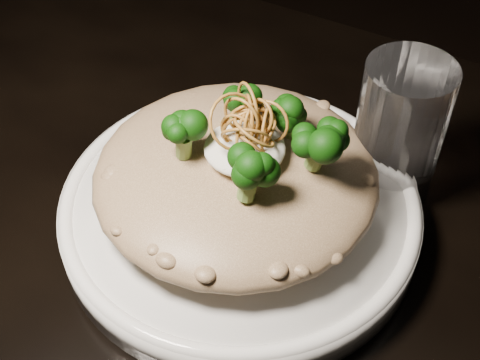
# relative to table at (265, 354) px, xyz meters

# --- Properties ---
(table) EXTENTS (1.10, 0.80, 0.75)m
(table) POSITION_rel_table_xyz_m (0.00, 0.00, 0.00)
(table) COLOR black
(table) RESTS_ON ground
(plate) EXTENTS (0.31, 0.31, 0.03)m
(plate) POSITION_rel_table_xyz_m (-0.06, 0.06, 0.10)
(plate) COLOR white
(plate) RESTS_ON table
(risotto) EXTENTS (0.24, 0.24, 0.05)m
(risotto) POSITION_rel_table_xyz_m (-0.06, 0.06, 0.14)
(risotto) COLOR brown
(risotto) RESTS_ON plate
(broccoli) EXTENTS (0.16, 0.16, 0.06)m
(broccoli) POSITION_rel_table_xyz_m (-0.05, 0.06, 0.20)
(broccoli) COLOR black
(broccoli) RESTS_ON risotto
(cheese) EXTENTS (0.06, 0.06, 0.02)m
(cheese) POSITION_rel_table_xyz_m (-0.05, 0.06, 0.18)
(cheese) COLOR white
(cheese) RESTS_ON risotto
(shallots) EXTENTS (0.05, 0.05, 0.03)m
(shallots) POSITION_rel_table_xyz_m (-0.05, 0.07, 0.20)
(shallots) COLOR brown
(shallots) RESTS_ON cheese
(drinking_glass) EXTENTS (0.10, 0.10, 0.13)m
(drinking_glass) POSITION_rel_table_xyz_m (0.04, 0.17, 0.15)
(drinking_glass) COLOR white
(drinking_glass) RESTS_ON table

